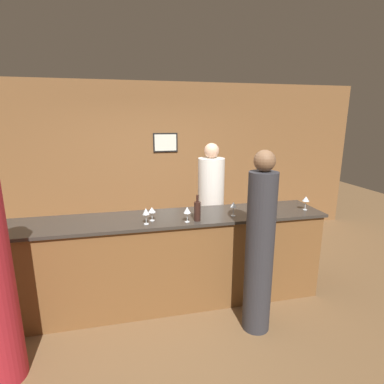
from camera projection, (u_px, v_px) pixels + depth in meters
The scene contains 12 objects.
ground_plane at pixel (172, 300), 3.66m from camera, with size 14.00×14.00×0.00m, color brown.
back_wall at pixel (151, 162), 5.45m from camera, with size 8.00×0.08×2.80m.
bar_counter at pixel (171, 260), 3.54m from camera, with size 3.63×0.66×1.08m.
bartender at pixel (211, 212), 4.31m from camera, with size 0.37×0.37×1.84m.
guest_1 at pixel (260, 249), 2.99m from camera, with size 0.28×0.28×1.89m.
wine_bottle_0 at pixel (197, 211), 3.25m from camera, with size 0.07×0.07×0.29m.
wine_glass_0 at pixel (233, 205), 3.41m from camera, with size 0.07×0.07×0.16m.
wine_glass_1 at pixel (259, 201), 3.59m from camera, with size 0.06×0.06×0.17m.
wine_glass_2 at pixel (187, 210), 3.20m from camera, with size 0.08×0.08×0.17m.
wine_glass_3 at pixel (146, 212), 3.13m from camera, with size 0.07×0.07×0.18m.
wine_glass_4 at pixel (306, 199), 3.64m from camera, with size 0.08×0.08×0.17m.
wine_glass_5 at pixel (152, 210), 3.24m from camera, with size 0.08×0.08×0.15m.
Camera 1 is at (-0.47, -3.22, 2.16)m, focal length 28.00 mm.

